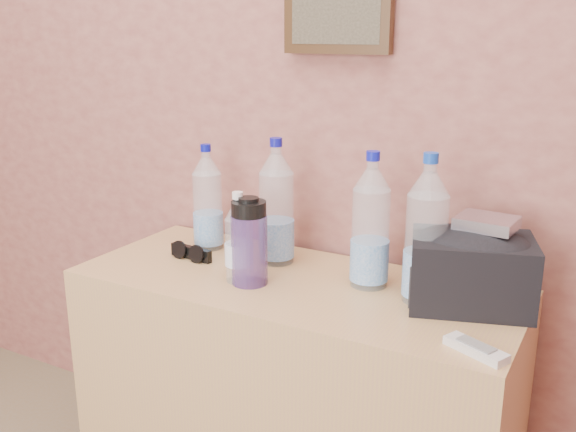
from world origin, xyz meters
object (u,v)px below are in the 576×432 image
(nalgene_bottle, at_px, (249,242))
(ac_remote, at_px, (476,349))
(pet_large_d, at_px, (426,238))
(foil_packet, at_px, (487,223))
(pet_large_c, at_px, (370,228))
(dresser, at_px, (294,403))
(pet_small, at_px, (239,242))
(pet_large_a, at_px, (208,203))
(sunglasses, at_px, (191,253))
(toiletry_bag, at_px, (472,268))
(pet_large_b, at_px, (276,208))

(nalgene_bottle, relative_size, ac_remote, 1.69)
(pet_large_d, distance_m, foil_packet, 0.14)
(pet_large_c, relative_size, nalgene_bottle, 1.52)
(dresser, distance_m, ac_remote, 0.64)
(pet_large_c, xyz_separation_m, nalgene_bottle, (-0.27, -0.13, -0.04))
(pet_large_c, relative_size, pet_small, 1.46)
(dresser, bearing_deg, pet_large_d, 6.04)
(pet_large_a, xyz_separation_m, sunglasses, (0.02, -0.11, -0.12))
(pet_large_d, xyz_separation_m, sunglasses, (-0.66, -0.03, -0.14))
(pet_large_a, height_order, sunglasses, pet_large_a)
(pet_large_a, relative_size, sunglasses, 2.22)
(pet_large_c, bearing_deg, toiletry_bag, -0.52)
(dresser, relative_size, ac_remote, 8.64)
(pet_large_b, distance_m, pet_small, 0.18)
(pet_large_a, distance_m, pet_large_c, 0.53)
(toiletry_bag, distance_m, foil_packet, 0.11)
(sunglasses, bearing_deg, pet_large_a, 103.91)
(pet_large_a, xyz_separation_m, pet_large_d, (0.67, -0.07, 0.02))
(toiletry_bag, relative_size, foil_packet, 2.13)
(dresser, height_order, toiletry_bag, toiletry_bag)
(pet_large_b, distance_m, ac_remote, 0.68)
(nalgene_bottle, bearing_deg, foil_packet, 15.66)
(pet_large_c, distance_m, pet_large_d, 0.15)
(nalgene_bottle, height_order, toiletry_bag, nalgene_bottle)
(pet_large_d, xyz_separation_m, ac_remote, (0.17, -0.20, -0.15))
(pet_large_a, bearing_deg, sunglasses, -81.90)
(sunglasses, distance_m, foil_packet, 0.81)
(pet_small, bearing_deg, pet_large_c, 23.87)
(dresser, relative_size, pet_large_a, 3.72)
(pet_small, height_order, foil_packet, pet_small)
(pet_small, bearing_deg, pet_large_b, 85.81)
(dresser, height_order, pet_small, pet_small)
(pet_large_c, bearing_deg, sunglasses, -173.20)
(pet_large_d, height_order, foil_packet, pet_large_d)
(pet_small, relative_size, sunglasses, 1.69)
(pet_large_b, distance_m, sunglasses, 0.28)
(foil_packet, bearing_deg, nalgene_bottle, -164.34)
(pet_large_a, bearing_deg, pet_large_b, -2.03)
(pet_large_a, xyz_separation_m, pet_small, (0.22, -0.18, -0.03))
(pet_large_b, distance_m, foil_packet, 0.56)
(sunglasses, xyz_separation_m, ac_remote, (0.83, -0.17, -0.01))
(pet_large_c, distance_m, foil_packet, 0.28)
(dresser, bearing_deg, toiletry_bag, 8.16)
(pet_large_c, relative_size, foil_packet, 2.66)
(pet_large_a, distance_m, toiletry_bag, 0.78)
(pet_large_b, height_order, toiletry_bag, pet_large_b)
(pet_small, relative_size, toiletry_bag, 0.86)
(sunglasses, distance_m, toiletry_bag, 0.77)
(nalgene_bottle, bearing_deg, pet_large_d, 14.03)
(pet_large_d, bearing_deg, toiletry_bag, 14.73)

